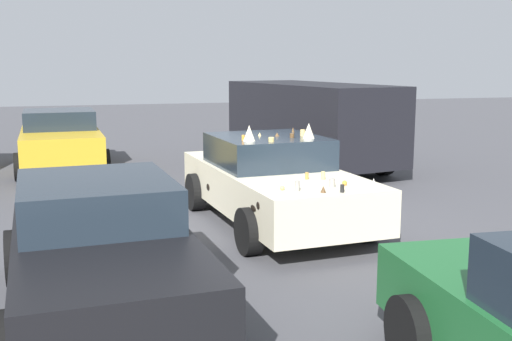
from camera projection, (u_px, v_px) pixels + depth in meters
name	position (u px, v px, depth m)	size (l,w,h in m)	color
ground_plane	(274.00, 224.00, 10.21)	(60.00, 60.00, 0.00)	#47474C
art_car_decorated	(273.00, 181.00, 10.14)	(4.63, 2.34, 1.65)	beige
parked_van_row_back_center	(310.00, 121.00, 15.38)	(5.64, 2.93, 2.08)	black
parked_sedan_near_right	(60.00, 140.00, 15.31)	(4.18, 2.19, 1.44)	gold
parked_sedan_far_right	(101.00, 248.00, 6.48)	(4.20, 2.16, 1.38)	black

